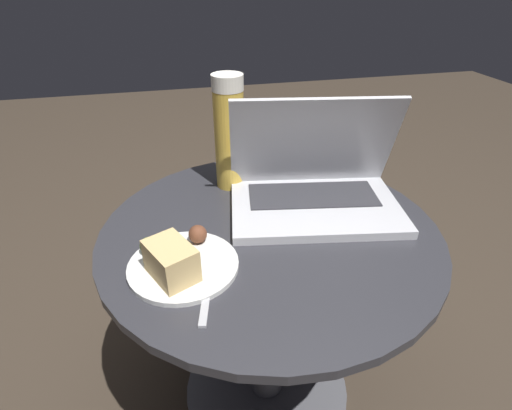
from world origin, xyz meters
The scene contains 6 objects.
ground_plane centered at (0.00, 0.00, 0.00)m, with size 6.00×6.00×0.00m, color #382D23.
table centered at (0.00, 0.00, 0.35)m, with size 0.67×0.67×0.51m.
laptop centered at (0.11, 0.06, 0.56)m, with size 0.38×0.29×0.23m.
beer_glass centered at (-0.04, 0.20, 0.64)m, with size 0.07×0.07×0.25m.
snack_plate centered at (-0.18, -0.09, 0.53)m, with size 0.19×0.19×0.07m.
fork centered at (-0.14, -0.13, 0.52)m, with size 0.05×0.16×0.00m.
Camera 1 is at (-0.18, -0.63, 0.96)m, focal length 28.00 mm.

